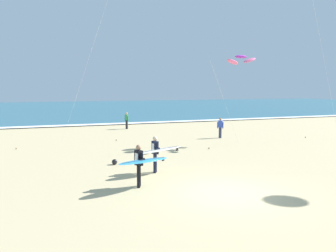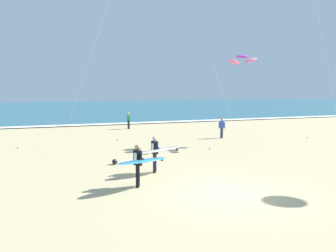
{
  "view_description": "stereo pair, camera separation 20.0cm",
  "coord_description": "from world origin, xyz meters",
  "px_view_note": "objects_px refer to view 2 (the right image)",
  "views": [
    {
      "loc": [
        -5.86,
        -10.19,
        3.92
      ],
      "look_at": [
        -0.61,
        4.87,
        2.01
      ],
      "focal_mm": 34.1,
      "sensor_mm": 36.0,
      "label": 1
    },
    {
      "loc": [
        -5.67,
        -10.25,
        3.92
      ],
      "look_at": [
        -0.61,
        4.87,
        2.01
      ],
      "focal_mm": 34.1,
      "sensor_mm": 36.0,
      "label": 2
    }
  ],
  "objects_px": {
    "surfer_lead": "(140,162)",
    "surfer_trailing": "(156,151)",
    "bystander_green_top": "(129,120)",
    "bystander_blue_top": "(222,128)",
    "kite_arc_violet_high": "(242,60)",
    "beach_ball": "(115,162)"
  },
  "relations": [
    {
      "from": "kite_arc_violet_high",
      "to": "beach_ball",
      "type": "xyz_separation_m",
      "value": [
        -9.07,
        -2.86,
        -5.64
      ]
    },
    {
      "from": "kite_arc_violet_high",
      "to": "bystander_blue_top",
      "type": "distance_m",
      "value": 5.9
    },
    {
      "from": "bystander_green_top",
      "to": "surfer_trailing",
      "type": "bearing_deg",
      "value": -97.04
    },
    {
      "from": "surfer_lead",
      "to": "bystander_blue_top",
      "type": "xyz_separation_m",
      "value": [
        9.0,
        10.22,
        -0.24
      ]
    },
    {
      "from": "surfer_lead",
      "to": "kite_arc_violet_high",
      "type": "distance_m",
      "value": 12.18
    },
    {
      "from": "surfer_lead",
      "to": "surfer_trailing",
      "type": "bearing_deg",
      "value": 57.03
    },
    {
      "from": "surfer_trailing",
      "to": "beach_ball",
      "type": "distance_m",
      "value": 2.94
    },
    {
      "from": "surfer_trailing",
      "to": "bystander_green_top",
      "type": "distance_m",
      "value": 16.35
    },
    {
      "from": "surfer_trailing",
      "to": "bystander_green_top",
      "type": "xyz_separation_m",
      "value": [
        2.0,
        16.22,
        -0.23
      ]
    },
    {
      "from": "bystander_blue_top",
      "to": "beach_ball",
      "type": "height_order",
      "value": "bystander_blue_top"
    },
    {
      "from": "bystander_green_top",
      "to": "beach_ball",
      "type": "distance_m",
      "value": 14.36
    },
    {
      "from": "kite_arc_violet_high",
      "to": "bystander_blue_top",
      "type": "height_order",
      "value": "kite_arc_violet_high"
    },
    {
      "from": "surfer_trailing",
      "to": "bystander_green_top",
      "type": "bearing_deg",
      "value": 82.96
    },
    {
      "from": "surfer_trailing",
      "to": "beach_ball",
      "type": "height_order",
      "value": "surfer_trailing"
    },
    {
      "from": "surfer_lead",
      "to": "beach_ball",
      "type": "relative_size",
      "value": 8.22
    },
    {
      "from": "surfer_lead",
      "to": "surfer_trailing",
      "type": "height_order",
      "value": "same"
    },
    {
      "from": "surfer_lead",
      "to": "bystander_blue_top",
      "type": "distance_m",
      "value": 13.62
    },
    {
      "from": "surfer_lead",
      "to": "beach_ball",
      "type": "height_order",
      "value": "surfer_lead"
    },
    {
      "from": "surfer_trailing",
      "to": "bystander_blue_top",
      "type": "relative_size",
      "value": 1.5
    },
    {
      "from": "bystander_green_top",
      "to": "bystander_blue_top",
      "type": "bearing_deg",
      "value": -53.69
    },
    {
      "from": "surfer_trailing",
      "to": "surfer_lead",
      "type": "bearing_deg",
      "value": -122.97
    },
    {
      "from": "surfer_lead",
      "to": "bystander_green_top",
      "type": "distance_m",
      "value": 18.38
    }
  ]
}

